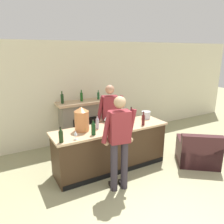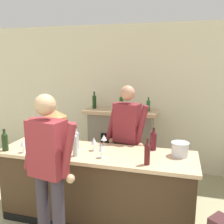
{
  "view_description": "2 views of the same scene",
  "coord_description": "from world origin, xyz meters",
  "px_view_note": "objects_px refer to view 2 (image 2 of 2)",
  "views": [
    {
      "loc": [
        -2.09,
        -1.89,
        2.51
      ],
      "look_at": [
        0.09,
        2.01,
        1.24
      ],
      "focal_mm": 35.0,
      "sensor_mm": 36.0,
      "label": 1
    },
    {
      "loc": [
        1.0,
        -0.93,
        2.08
      ],
      "look_at": [
        0.08,
        2.43,
        1.37
      ],
      "focal_mm": 40.0,
      "sensor_mm": 36.0,
      "label": 2
    }
  ],
  "objects_px": {
    "wine_bottle_riesling_slim": "(75,144)",
    "wine_glass_near_bucket": "(94,141)",
    "wine_bottle_rose_blush": "(5,141)",
    "wine_glass_by_dispenser": "(104,138)",
    "wine_glass_front_right": "(23,143)",
    "wine_bottle_cabernet_heavy": "(153,140)",
    "copper_dispenser": "(56,128)",
    "wine_glass_mid_counter": "(101,148)",
    "ice_bucket_steel": "(180,149)",
    "person_bartender": "(127,139)",
    "wine_bottle_merlot_tall": "(147,153)",
    "wine_bottle_chardonnay_pale": "(52,144)",
    "wine_glass_front_left": "(63,141)",
    "wine_bottle_burgundy_dark": "(76,139)",
    "fireplace_stone": "(121,140)",
    "person_customer": "(49,171)"
  },
  "relations": [
    {
      "from": "wine_bottle_riesling_slim",
      "to": "wine_glass_near_bucket",
      "type": "bearing_deg",
      "value": 56.92
    },
    {
      "from": "wine_bottle_rose_blush",
      "to": "wine_glass_by_dispenser",
      "type": "relative_size",
      "value": 1.91
    },
    {
      "from": "wine_glass_front_right",
      "to": "wine_bottle_cabernet_heavy",
      "type": "bearing_deg",
      "value": 18.65
    },
    {
      "from": "copper_dispenser",
      "to": "wine_glass_mid_counter",
      "type": "distance_m",
      "value": 0.79
    },
    {
      "from": "ice_bucket_steel",
      "to": "wine_glass_front_right",
      "type": "distance_m",
      "value": 1.95
    },
    {
      "from": "person_bartender",
      "to": "wine_bottle_merlot_tall",
      "type": "relative_size",
      "value": 5.77
    },
    {
      "from": "wine_glass_near_bucket",
      "to": "wine_glass_front_right",
      "type": "relative_size",
      "value": 1.04
    },
    {
      "from": "copper_dispenser",
      "to": "wine_bottle_chardonnay_pale",
      "type": "relative_size",
      "value": 1.65
    },
    {
      "from": "wine_bottle_merlot_tall",
      "to": "wine_glass_by_dispenser",
      "type": "bearing_deg",
      "value": 142.9
    },
    {
      "from": "wine_glass_near_bucket",
      "to": "wine_glass_front_left",
      "type": "xyz_separation_m",
      "value": [
        -0.39,
        -0.1,
        -0.0
      ]
    },
    {
      "from": "copper_dispenser",
      "to": "wine_glass_front_right",
      "type": "height_order",
      "value": "copper_dispenser"
    },
    {
      "from": "person_bartender",
      "to": "wine_bottle_riesling_slim",
      "type": "xyz_separation_m",
      "value": [
        -0.48,
        -0.76,
        0.13
      ]
    },
    {
      "from": "wine_bottle_burgundy_dark",
      "to": "wine_glass_near_bucket",
      "type": "distance_m",
      "value": 0.25
    },
    {
      "from": "person_bartender",
      "to": "wine_bottle_rose_blush",
      "type": "distance_m",
      "value": 1.65
    },
    {
      "from": "copper_dispenser",
      "to": "wine_glass_near_bucket",
      "type": "xyz_separation_m",
      "value": [
        0.56,
        -0.07,
        -0.12
      ]
    },
    {
      "from": "wine_bottle_merlot_tall",
      "to": "wine_glass_front_left",
      "type": "xyz_separation_m",
      "value": [
        -1.11,
        0.16,
        -0.01
      ]
    },
    {
      "from": "ice_bucket_steel",
      "to": "wine_bottle_riesling_slim",
      "type": "distance_m",
      "value": 1.27
    },
    {
      "from": "fireplace_stone",
      "to": "wine_glass_by_dispenser",
      "type": "distance_m",
      "value": 1.37
    },
    {
      "from": "copper_dispenser",
      "to": "wine_bottle_rose_blush",
      "type": "bearing_deg",
      "value": -145.48
    },
    {
      "from": "fireplace_stone",
      "to": "wine_glass_by_dispenser",
      "type": "xyz_separation_m",
      "value": [
        0.07,
        -1.3,
        0.44
      ]
    },
    {
      "from": "wine_bottle_rose_blush",
      "to": "wine_glass_mid_counter",
      "type": "xyz_separation_m",
      "value": [
        1.27,
        0.09,
        -0.01
      ]
    },
    {
      "from": "wine_bottle_rose_blush",
      "to": "wine_glass_mid_counter",
      "type": "relative_size",
      "value": 1.66
    },
    {
      "from": "wine_bottle_burgundy_dark",
      "to": "wine_glass_front_right",
      "type": "bearing_deg",
      "value": -151.8
    },
    {
      "from": "person_bartender",
      "to": "wine_glass_near_bucket",
      "type": "relative_size",
      "value": 9.86
    },
    {
      "from": "person_customer",
      "to": "wine_bottle_cabernet_heavy",
      "type": "relative_size",
      "value": 6.02
    },
    {
      "from": "ice_bucket_steel",
      "to": "copper_dispenser",
      "type": "bearing_deg",
      "value": -179.05
    },
    {
      "from": "wine_bottle_chardonnay_pale",
      "to": "wine_bottle_riesling_slim",
      "type": "distance_m",
      "value": 0.3
    },
    {
      "from": "person_customer",
      "to": "wine_glass_by_dispenser",
      "type": "distance_m",
      "value": 1.06
    },
    {
      "from": "wine_bottle_merlot_tall",
      "to": "wine_glass_mid_counter",
      "type": "relative_size",
      "value": 1.77
    },
    {
      "from": "fireplace_stone",
      "to": "wine_bottle_rose_blush",
      "type": "distance_m",
      "value": 2.18
    },
    {
      "from": "wine_bottle_rose_blush",
      "to": "wine_bottle_burgundy_dark",
      "type": "xyz_separation_m",
      "value": [
        0.85,
        0.31,
        0.0
      ]
    },
    {
      "from": "wine_bottle_riesling_slim",
      "to": "wine_glass_near_bucket",
      "type": "distance_m",
      "value": 0.29
    },
    {
      "from": "copper_dispenser",
      "to": "wine_bottle_merlot_tall",
      "type": "relative_size",
      "value": 1.62
    },
    {
      "from": "wine_bottle_cabernet_heavy",
      "to": "wine_glass_front_left",
      "type": "bearing_deg",
      "value": -163.65
    },
    {
      "from": "wine_bottle_burgundy_dark",
      "to": "wine_glass_front_left",
      "type": "relative_size",
      "value": 1.75
    },
    {
      "from": "wine_bottle_merlot_tall",
      "to": "wine_glass_near_bucket",
      "type": "relative_size",
      "value": 1.71
    },
    {
      "from": "wine_glass_front_left",
      "to": "person_bartender",
      "type": "bearing_deg",
      "value": 41.03
    },
    {
      "from": "person_bartender",
      "to": "wine_bottle_rose_blush",
      "type": "bearing_deg",
      "value": -150.13
    },
    {
      "from": "wine_bottle_cabernet_heavy",
      "to": "wine_glass_front_left",
      "type": "height_order",
      "value": "wine_bottle_cabernet_heavy"
    },
    {
      "from": "person_customer",
      "to": "person_bartender",
      "type": "xyz_separation_m",
      "value": [
        0.53,
        1.31,
        -0.02
      ]
    },
    {
      "from": "person_bartender",
      "to": "wine_bottle_riesling_slim",
      "type": "bearing_deg",
      "value": -122.43
    },
    {
      "from": "wine_bottle_burgundy_dark",
      "to": "wine_glass_mid_counter",
      "type": "height_order",
      "value": "wine_bottle_burgundy_dark"
    },
    {
      "from": "wine_bottle_cabernet_heavy",
      "to": "wine_bottle_chardonnay_pale",
      "type": "height_order",
      "value": "wine_bottle_chardonnay_pale"
    },
    {
      "from": "wine_bottle_merlot_tall",
      "to": "wine_glass_by_dispenser",
      "type": "xyz_separation_m",
      "value": [
        -0.65,
        0.49,
        -0.03
      ]
    },
    {
      "from": "person_customer",
      "to": "wine_glass_mid_counter",
      "type": "xyz_separation_m",
      "value": [
        0.37,
        0.58,
        0.08
      ]
    },
    {
      "from": "ice_bucket_steel",
      "to": "wine_glass_front_right",
      "type": "xyz_separation_m",
      "value": [
        -1.9,
        -0.4,
        0.03
      ]
    },
    {
      "from": "person_customer",
      "to": "wine_glass_mid_counter",
      "type": "relative_size",
      "value": 10.35
    },
    {
      "from": "wine_bottle_merlot_tall",
      "to": "wine_bottle_chardonnay_pale",
      "type": "height_order",
      "value": "wine_bottle_merlot_tall"
    },
    {
      "from": "person_customer",
      "to": "wine_glass_front_left",
      "type": "relative_size",
      "value": 10.68
    },
    {
      "from": "person_bartender",
      "to": "copper_dispenser",
      "type": "xyz_separation_m",
      "value": [
        -0.89,
        -0.45,
        0.23
      ]
    }
  ]
}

